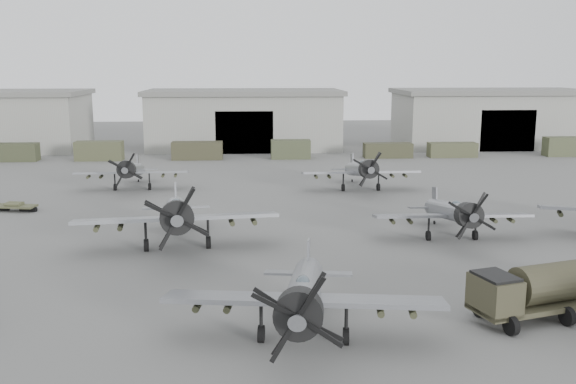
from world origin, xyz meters
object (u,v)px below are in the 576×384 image
aircraft_mid_1 (177,214)px  aircraft_mid_2 (453,212)px  aircraft_near_1 (303,295)px  aircraft_far_1 (361,170)px  aircraft_far_0 (132,170)px  fuel_tanker (540,288)px

aircraft_mid_1 → aircraft_mid_2: bearing=-3.0°
aircraft_near_1 → aircraft_far_1: 36.31m
aircraft_mid_2 → aircraft_far_0: aircraft_far_0 is taller
aircraft_near_1 → aircraft_far_1: aircraft_near_1 is taller
aircraft_mid_2 → fuel_tanker: size_ratio=1.49×
aircraft_mid_2 → aircraft_far_1: (-3.25, 18.60, 0.10)m
aircraft_far_1 → fuel_tanker: size_ratio=1.55×
aircraft_mid_2 → fuel_tanker: 14.47m
aircraft_far_1 → aircraft_mid_2: bearing=-80.9°
aircraft_far_1 → fuel_tanker: aircraft_far_1 is taller
aircraft_near_1 → aircraft_far_0: 39.58m
aircraft_near_1 → fuel_tanker: 12.01m
aircraft_mid_2 → aircraft_far_1: 18.88m
aircraft_mid_2 → aircraft_far_0: size_ratio=1.00×
fuel_tanker → aircraft_mid_2: bearing=72.3°
aircraft_far_1 → fuel_tanker: 33.19m
aircraft_far_0 → aircraft_mid_2: bearing=-40.3°
aircraft_mid_2 → fuel_tanker: bearing=-90.1°
aircraft_near_1 → aircraft_mid_2: size_ratio=1.14×
aircraft_far_0 → fuel_tanker: aircraft_far_0 is taller
aircraft_near_1 → aircraft_far_0: (-13.87, 37.07, -0.26)m
aircraft_far_0 → fuel_tanker: bearing=-55.8°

